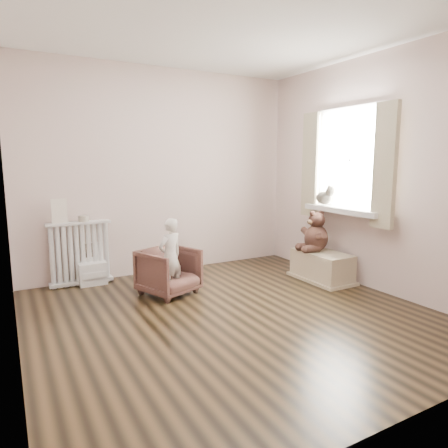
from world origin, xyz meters
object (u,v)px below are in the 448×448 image
armchair (169,272)px  child (170,256)px  toy_bench (322,264)px  toy_vanity (92,261)px  plush_cat (325,197)px  radiator (80,252)px  teddy_bear (317,225)px

armchair → child: (0.00, -0.05, 0.18)m
armchair → toy_bench: armchair is taller
toy_vanity → plush_cat: size_ratio=1.64×
armchair → child: child is taller
radiator → teddy_bear: (2.59, -1.12, 0.28)m
toy_vanity → armchair: bearing=-49.5°
armchair → plush_cat: (1.96, -0.27, 0.75)m
toy_bench → radiator: bearing=154.9°
teddy_bear → plush_cat: (0.15, 0.04, 0.33)m
toy_vanity → toy_bench: bearing=-25.6°
toy_vanity → child: bearing=-51.2°
teddy_bear → armchair: bearing=178.4°
toy_vanity → plush_cat: plush_cat is taller
toy_bench → plush_cat: size_ratio=2.49×
toy_vanity → child: size_ratio=0.59×
toy_vanity → teddy_bear: teddy_bear is taller
toy_vanity → teddy_bear: (2.47, -1.09, 0.40)m
toy_bench → teddy_bear: bearing=96.9°
child → teddy_bear: bearing=150.5°
child → toy_bench: size_ratio=1.11×
toy_bench → teddy_bear: 0.48m
toy_vanity → child: (0.67, -0.83, 0.16)m
radiator → armchair: size_ratio=1.35×
armchair → plush_cat: plush_cat is taller
radiator → toy_vanity: size_ratio=1.54×
armchair → plush_cat: bearing=-29.2°
radiator → teddy_bear: 2.84m
armchair → toy_bench: (1.82, -0.41, -0.05)m
teddy_bear → toy_vanity: bearing=164.4°
teddy_bear → child: bearing=180.0°
toy_vanity → toy_bench: size_ratio=0.66×
radiator → child: 1.16m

